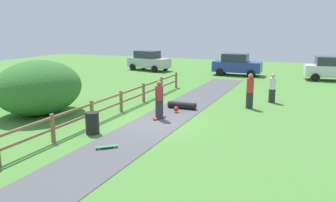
{
  "coord_description": "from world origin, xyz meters",
  "views": [
    {
      "loc": [
        6.48,
        -13.98,
        4.41
      ],
      "look_at": [
        0.4,
        0.4,
        1.0
      ],
      "focal_mm": 37.39,
      "sensor_mm": 36.0,
      "label": 1
    }
  ],
  "objects_px": {
    "bystander_white": "(272,87)",
    "parked_car_blue": "(237,64)",
    "bystander_red": "(250,89)",
    "skater_fallen": "(182,106)",
    "trash_bin": "(92,123)",
    "skater_riding": "(159,98)",
    "bush_large": "(39,87)",
    "parked_car_white": "(332,69)",
    "parked_car_silver": "(148,61)",
    "skateboard_loose": "(107,147)"
  },
  "relations": [
    {
      "from": "bush_large",
      "to": "trash_bin",
      "type": "distance_m",
      "value": 4.75
    },
    {
      "from": "bush_large",
      "to": "bystander_white",
      "type": "height_order",
      "value": "bush_large"
    },
    {
      "from": "skater_fallen",
      "to": "skater_riding",
      "type": "bearing_deg",
      "value": -96.73
    },
    {
      "from": "parked_car_blue",
      "to": "parked_car_silver",
      "type": "relative_size",
      "value": 0.95
    },
    {
      "from": "skater_riding",
      "to": "skater_fallen",
      "type": "relative_size",
      "value": 1.2
    },
    {
      "from": "bush_large",
      "to": "parked_car_blue",
      "type": "height_order",
      "value": "bush_large"
    },
    {
      "from": "skater_fallen",
      "to": "bystander_white",
      "type": "distance_m",
      "value": 5.59
    },
    {
      "from": "skateboard_loose",
      "to": "bystander_white",
      "type": "distance_m",
      "value": 11.35
    },
    {
      "from": "bystander_red",
      "to": "bystander_white",
      "type": "bearing_deg",
      "value": 64.65
    },
    {
      "from": "trash_bin",
      "to": "parked_car_white",
      "type": "xyz_separation_m",
      "value": [
        9.52,
        19.35,
        0.51
      ]
    },
    {
      "from": "skater_fallen",
      "to": "bystander_white",
      "type": "bearing_deg",
      "value": 40.51
    },
    {
      "from": "trash_bin",
      "to": "skateboard_loose",
      "type": "height_order",
      "value": "trash_bin"
    },
    {
      "from": "bush_large",
      "to": "skateboard_loose",
      "type": "bearing_deg",
      "value": -27.62
    },
    {
      "from": "bystander_red",
      "to": "parked_car_white",
      "type": "distance_m",
      "value": 13.07
    },
    {
      "from": "parked_car_blue",
      "to": "skateboard_loose",
      "type": "bearing_deg",
      "value": -90.8
    },
    {
      "from": "skateboard_loose",
      "to": "parked_car_silver",
      "type": "distance_m",
      "value": 22.38
    },
    {
      "from": "parked_car_blue",
      "to": "bystander_white",
      "type": "bearing_deg",
      "value": -67.55
    },
    {
      "from": "trash_bin",
      "to": "bystander_red",
      "type": "xyz_separation_m",
      "value": [
        5.17,
        7.03,
        0.6
      ]
    },
    {
      "from": "parked_car_white",
      "to": "parked_car_silver",
      "type": "bearing_deg",
      "value": 179.94
    },
    {
      "from": "bush_large",
      "to": "skater_fallen",
      "type": "xyz_separation_m",
      "value": [
        6.22,
        3.68,
        -1.16
      ]
    },
    {
      "from": "parked_car_silver",
      "to": "parked_car_white",
      "type": "bearing_deg",
      "value": -0.06
    },
    {
      "from": "skateboard_loose",
      "to": "parked_car_silver",
      "type": "bearing_deg",
      "value": 112.13
    },
    {
      "from": "bush_large",
      "to": "trash_bin",
      "type": "xyz_separation_m",
      "value": [
        4.33,
        -1.72,
        -0.91
      ]
    },
    {
      "from": "skater_riding",
      "to": "bystander_white",
      "type": "distance_m",
      "value": 7.4
    },
    {
      "from": "parked_car_silver",
      "to": "bystander_white",
      "type": "bearing_deg",
      "value": -38.58
    },
    {
      "from": "skater_riding",
      "to": "parked_car_silver",
      "type": "distance_m",
      "value": 18.34
    },
    {
      "from": "bush_large",
      "to": "bystander_white",
      "type": "relative_size",
      "value": 2.78
    },
    {
      "from": "skater_riding",
      "to": "parked_car_silver",
      "type": "bearing_deg",
      "value": 117.64
    },
    {
      "from": "trash_bin",
      "to": "bystander_white",
      "type": "relative_size",
      "value": 0.54
    },
    {
      "from": "parked_car_blue",
      "to": "parked_car_white",
      "type": "relative_size",
      "value": 0.96
    },
    {
      "from": "skater_fallen",
      "to": "parked_car_silver",
      "type": "relative_size",
      "value": 0.34
    },
    {
      "from": "parked_car_white",
      "to": "bystander_white",
      "type": "bearing_deg",
      "value": -108.27
    },
    {
      "from": "bush_large",
      "to": "bystander_white",
      "type": "distance_m",
      "value": 12.74
    },
    {
      "from": "skater_fallen",
      "to": "bystander_white",
      "type": "relative_size",
      "value": 0.92
    },
    {
      "from": "skater_fallen",
      "to": "trash_bin",
      "type": "bearing_deg",
      "value": -109.29
    },
    {
      "from": "parked_car_white",
      "to": "bystander_red",
      "type": "bearing_deg",
      "value": -109.45
    },
    {
      "from": "bystander_white",
      "to": "parked_car_blue",
      "type": "distance_m",
      "value": 11.2
    },
    {
      "from": "skater_riding",
      "to": "parked_car_silver",
      "type": "xyz_separation_m",
      "value": [
        -8.51,
        16.25,
        -0.09
      ]
    },
    {
      "from": "skater_riding",
      "to": "parked_car_blue",
      "type": "distance_m",
      "value": 16.24
    },
    {
      "from": "skateboard_loose",
      "to": "bystander_red",
      "type": "bearing_deg",
      "value": 66.56
    },
    {
      "from": "bush_large",
      "to": "skateboard_loose",
      "type": "xyz_separation_m",
      "value": [
        5.87,
        -3.07,
        -1.27
      ]
    },
    {
      "from": "skater_riding",
      "to": "bystander_red",
      "type": "bearing_deg",
      "value": 47.74
    },
    {
      "from": "trash_bin",
      "to": "parked_car_blue",
      "type": "relative_size",
      "value": 0.21
    },
    {
      "from": "bystander_red",
      "to": "parked_car_blue",
      "type": "distance_m",
      "value": 12.77
    },
    {
      "from": "skateboard_loose",
      "to": "trash_bin",
      "type": "bearing_deg",
      "value": 138.75
    },
    {
      "from": "parked_car_blue",
      "to": "skater_fallen",
      "type": "bearing_deg",
      "value": -89.74
    },
    {
      "from": "skater_fallen",
      "to": "skateboard_loose",
      "type": "xyz_separation_m",
      "value": [
        -0.35,
        -6.75,
        -0.11
      ]
    },
    {
      "from": "skateboard_loose",
      "to": "parked_car_blue",
      "type": "bearing_deg",
      "value": 89.2
    },
    {
      "from": "parked_car_white",
      "to": "bush_large",
      "type": "bearing_deg",
      "value": -128.17
    },
    {
      "from": "bystander_red",
      "to": "parked_car_white",
      "type": "bearing_deg",
      "value": 70.55
    }
  ]
}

